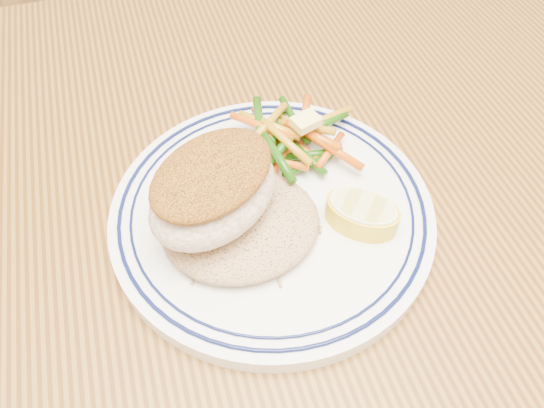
{
  "coord_description": "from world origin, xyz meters",
  "views": [
    {
      "loc": [
        -0.09,
        -0.2,
        1.1
      ],
      "look_at": [
        -0.01,
        0.05,
        0.77
      ],
      "focal_mm": 35.0,
      "sensor_mm": 36.0,
      "label": 1
    }
  ],
  "objects_px": {
    "fish_fillet": "(213,189)",
    "dining_table": "(297,322)",
    "lemon_wedge": "(362,213)",
    "rice_pilaf": "(241,222)",
    "plate": "(272,212)",
    "vegetable_pile": "(292,138)"
  },
  "relations": [
    {
      "from": "fish_fillet",
      "to": "dining_table",
      "type": "bearing_deg",
      "value": -39.66
    },
    {
      "from": "lemon_wedge",
      "to": "rice_pilaf",
      "type": "bearing_deg",
      "value": 167.59
    },
    {
      "from": "plate",
      "to": "rice_pilaf",
      "type": "xyz_separation_m",
      "value": [
        -0.03,
        -0.01,
        0.02
      ]
    },
    {
      "from": "dining_table",
      "to": "vegetable_pile",
      "type": "xyz_separation_m",
      "value": [
        0.03,
        0.11,
        0.13
      ]
    },
    {
      "from": "plate",
      "to": "vegetable_pile",
      "type": "xyz_separation_m",
      "value": [
        0.04,
        0.06,
        0.02
      ]
    },
    {
      "from": "fish_fillet",
      "to": "lemon_wedge",
      "type": "bearing_deg",
      "value": -15.6
    },
    {
      "from": "dining_table",
      "to": "vegetable_pile",
      "type": "distance_m",
      "value": 0.17
    },
    {
      "from": "dining_table",
      "to": "lemon_wedge",
      "type": "height_order",
      "value": "lemon_wedge"
    },
    {
      "from": "rice_pilaf",
      "to": "vegetable_pile",
      "type": "height_order",
      "value": "vegetable_pile"
    },
    {
      "from": "plate",
      "to": "vegetable_pile",
      "type": "relative_size",
      "value": 2.36
    },
    {
      "from": "rice_pilaf",
      "to": "lemon_wedge",
      "type": "height_order",
      "value": "same"
    },
    {
      "from": "plate",
      "to": "vegetable_pile",
      "type": "bearing_deg",
      "value": 58.13
    },
    {
      "from": "fish_fillet",
      "to": "vegetable_pile",
      "type": "distance_m",
      "value": 0.11
    },
    {
      "from": "vegetable_pile",
      "to": "fish_fillet",
      "type": "bearing_deg",
      "value": -142.74
    },
    {
      "from": "vegetable_pile",
      "to": "lemon_wedge",
      "type": "height_order",
      "value": "vegetable_pile"
    },
    {
      "from": "dining_table",
      "to": "fish_fillet",
      "type": "distance_m",
      "value": 0.17
    },
    {
      "from": "fish_fillet",
      "to": "vegetable_pile",
      "type": "height_order",
      "value": "fish_fillet"
    },
    {
      "from": "dining_table",
      "to": "plate",
      "type": "relative_size",
      "value": 5.78
    },
    {
      "from": "dining_table",
      "to": "plate",
      "type": "bearing_deg",
      "value": 100.19
    },
    {
      "from": "plate",
      "to": "lemon_wedge",
      "type": "xyz_separation_m",
      "value": [
        0.06,
        -0.03,
        0.02
      ]
    },
    {
      "from": "rice_pilaf",
      "to": "fish_fillet",
      "type": "xyz_separation_m",
      "value": [
        -0.02,
        0.01,
        0.03
      ]
    },
    {
      "from": "lemon_wedge",
      "to": "fish_fillet",
      "type": "bearing_deg",
      "value": 164.4
    }
  ]
}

